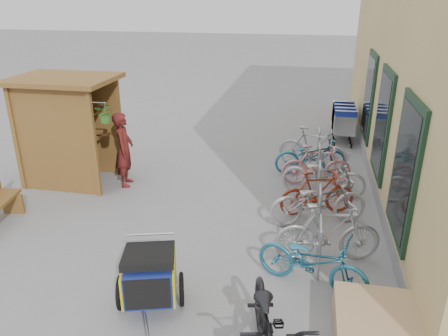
% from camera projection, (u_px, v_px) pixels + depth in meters
% --- Properties ---
extents(ground, '(80.00, 80.00, 0.00)m').
position_uv_depth(ground, '(177.00, 254.00, 7.32)').
color(ground, gray).
extents(kiosk, '(2.49, 1.65, 2.40)m').
position_uv_depth(kiosk, '(64.00, 116.00, 9.57)').
color(kiosk, brown).
rests_on(kiosk, ground).
extents(bike_rack, '(0.05, 5.35, 0.86)m').
position_uv_depth(bike_rack, '(319.00, 180.00, 8.89)').
color(bike_rack, '#A5A8AD').
rests_on(bike_rack, ground).
extents(pallet_stack, '(1.00, 1.20, 0.40)m').
position_uv_depth(pallet_stack, '(375.00, 328.00, 5.43)').
color(pallet_stack, tan).
rests_on(pallet_stack, ground).
extents(shopping_carts, '(0.61, 2.06, 1.10)m').
position_uv_depth(shopping_carts, '(343.00, 117.00, 12.86)').
color(shopping_carts, silver).
rests_on(shopping_carts, ground).
extents(child_trailer, '(1.01, 1.57, 0.91)m').
position_uv_depth(child_trailer, '(150.00, 274.00, 5.96)').
color(child_trailer, navy).
rests_on(child_trailer, ground).
extents(cargo_bike, '(1.22, 2.27, 1.13)m').
position_uv_depth(cargo_bike, '(270.00, 336.00, 4.82)').
color(cargo_bike, black).
rests_on(cargo_bike, ground).
extents(person_kiosk, '(0.53, 0.68, 1.68)m').
position_uv_depth(person_kiosk, '(124.00, 150.00, 9.64)').
color(person_kiosk, maroon).
rests_on(person_kiosk, ground).
extents(bike_0, '(1.80, 1.12, 0.89)m').
position_uv_depth(bike_0, '(312.00, 261.00, 6.35)').
color(bike_0, '#226888').
rests_on(bike_0, ground).
extents(bike_1, '(1.77, 0.81, 1.02)m').
position_uv_depth(bike_1, '(328.00, 233.00, 6.96)').
color(bike_1, '#9F9FA4').
rests_on(bike_1, ground).
extents(bike_2, '(1.96, 1.23, 0.97)m').
position_uv_depth(bike_2, '(318.00, 201.00, 8.08)').
color(bike_2, '#9F9FA4').
rests_on(bike_2, ground).
extents(bike_3, '(1.56, 0.90, 0.90)m').
position_uv_depth(bike_3, '(317.00, 193.00, 8.47)').
color(bike_3, maroon).
rests_on(bike_3, ground).
extents(bike_4, '(1.82, 0.80, 0.93)m').
position_uv_depth(bike_4, '(324.00, 175.00, 9.27)').
color(bike_4, '#9F9FA4').
rests_on(bike_4, ground).
extents(bike_5, '(1.62, 0.71, 0.94)m').
position_uv_depth(bike_5, '(316.00, 165.00, 9.76)').
color(bike_5, '#D3888F').
rests_on(bike_5, ground).
extents(bike_6, '(1.81, 1.00, 0.90)m').
position_uv_depth(bike_6, '(311.00, 156.00, 10.38)').
color(bike_6, '#226888').
rests_on(bike_6, ground).
extents(bike_7, '(1.82, 0.98, 1.05)m').
position_uv_depth(bike_7, '(313.00, 148.00, 10.64)').
color(bike_7, '#9F9FA4').
rests_on(bike_7, ground).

